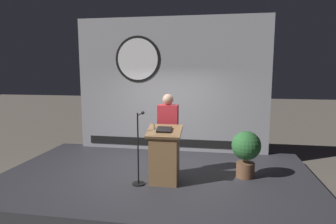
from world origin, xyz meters
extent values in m
plane|color=#6B6056|center=(0.00, 0.00, 0.00)|extent=(40.00, 40.00, 0.00)
cube|color=#333338|center=(0.00, 0.00, 0.15)|extent=(6.40, 4.00, 0.30)
cube|color=#9E9EA3|center=(0.00, 1.85, 2.04)|extent=(5.01, 0.10, 3.47)
cylinder|color=black|center=(-0.87, 1.80, 2.71)|extent=(1.20, 0.02, 1.20)
cylinder|color=white|center=(-0.87, 1.79, 2.71)|extent=(1.07, 0.02, 1.07)
cube|color=black|center=(0.00, 1.79, 0.52)|extent=(4.51, 0.02, 0.20)
cube|color=olive|center=(0.25, -0.45, 0.79)|extent=(0.52, 0.40, 0.97)
cube|color=olive|center=(0.25, -0.45, 1.30)|extent=(0.64, 0.49, 0.19)
cube|color=black|center=(0.25, -0.47, 1.35)|extent=(0.28, 0.20, 0.08)
cylinder|color=black|center=(0.24, 0.03, 0.73)|extent=(0.26, 0.26, 0.86)
cube|color=red|center=(0.24, 0.03, 1.45)|extent=(0.40, 0.24, 0.58)
sphere|color=tan|center=(0.24, 0.03, 1.85)|extent=(0.22, 0.22, 0.22)
cylinder|color=black|center=(-0.22, -0.60, 0.31)|extent=(0.24, 0.24, 0.02)
cylinder|color=black|center=(-0.22, -0.60, 0.98)|extent=(0.03, 0.03, 1.36)
cylinder|color=black|center=(-0.22, -0.42, 1.61)|extent=(0.02, 0.37, 0.02)
sphere|color=#262626|center=(-0.22, -0.23, 1.61)|extent=(0.07, 0.07, 0.07)
cylinder|color=brown|center=(1.79, 0.13, 0.45)|extent=(0.36, 0.36, 0.30)
sphere|color=#2D6B33|center=(1.79, 0.13, 0.95)|extent=(0.57, 0.57, 0.57)
camera|label=1|loc=(1.22, -5.66, 2.44)|focal=31.16mm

